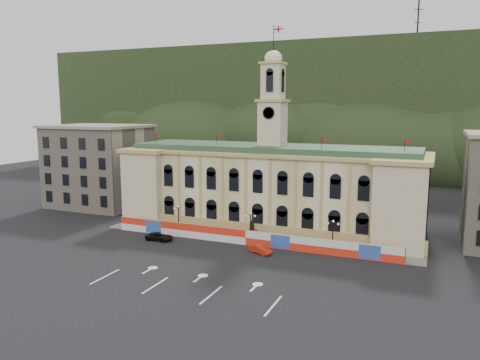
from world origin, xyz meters
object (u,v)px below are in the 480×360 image
at_px(lamp_center, 250,224).
at_px(red_sedan, 260,249).
at_px(black_suv, 159,237).
at_px(statue, 252,233).

relative_size(lamp_center, red_sedan, 1.21).
distance_m(lamp_center, black_suv, 15.79).
relative_size(statue, black_suv, 0.76).
xyz_separation_m(statue, red_sedan, (3.77, -6.31, -0.53)).
bearing_deg(black_suv, red_sedan, -91.98).
bearing_deg(black_suv, lamp_center, -72.05).
height_order(statue, red_sedan, statue).
xyz_separation_m(statue, lamp_center, (0.00, -1.00, 1.89)).
bearing_deg(statue, red_sedan, -59.11).
bearing_deg(lamp_center, statue, 90.00).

